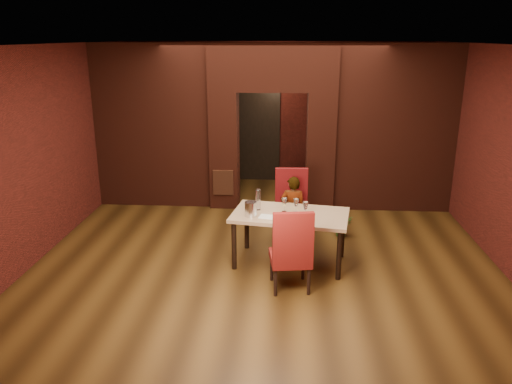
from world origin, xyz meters
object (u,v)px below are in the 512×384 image
wine_glass_b (296,206)px  water_bottle (258,199)px  wine_glass_c (305,209)px  wine_glass_a (284,205)px  person_seated (293,210)px  potted_plant (342,226)px  wine_bucket (251,209)px  chair_near (290,248)px  chair_far (292,207)px  dining_table (290,238)px

wine_glass_b → water_bottle: 0.58m
wine_glass_c → wine_glass_a: bearing=149.9°
person_seated → potted_plant: 1.01m
wine_glass_c → wine_bucket: (-0.79, -0.03, -0.00)m
wine_glass_c → water_bottle: (-0.71, 0.25, 0.05)m
chair_near → wine_glass_a: (-0.10, 0.85, 0.32)m
person_seated → potted_plant: person_seated is taller
wine_bucket → wine_glass_c: bearing=2.4°
wine_glass_b → potted_plant: (0.82, 1.07, -0.72)m
chair_far → water_bottle: 0.97m
wine_glass_a → potted_plant: wine_glass_a is taller
chair_near → dining_table: bearing=-97.9°
person_seated → chair_far: bearing=-79.0°
water_bottle → dining_table: bearing=-15.6°
wine_glass_a → water_bottle: size_ratio=0.64×
wine_glass_a → wine_bucket: size_ratio=0.98×
chair_far → person_seated: size_ratio=1.04×
chair_far → wine_bucket: (-0.60, -1.02, 0.30)m
wine_bucket → wine_glass_b: bearing=17.2°
person_seated → wine_glass_a: person_seated is taller
wine_glass_c → person_seated: bearing=101.2°
chair_far → wine_glass_a: (-0.12, -0.81, 0.30)m
chair_near → wine_glass_b: (0.08, 0.85, 0.32)m
chair_far → dining_table: bearing=-94.7°
wine_glass_c → wine_bucket: wine_glass_c is taller
wine_glass_a → water_bottle: (-0.40, 0.07, 0.06)m
wine_glass_b → wine_glass_c: wine_glass_c is taller
dining_table → person_seated: (0.04, 0.77, 0.18)m
wine_bucket → potted_plant: wine_bucket is taller
wine_glass_b → potted_plant: bearing=52.7°
person_seated → wine_bucket: 1.15m
person_seated → wine_glass_b: size_ratio=5.49×
dining_table → wine_bucket: 0.78m
person_seated → water_bottle: 0.91m
person_seated → wine_glass_b: 0.78m
person_seated → wine_glass_c: bearing=103.9°
person_seated → wine_glass_c: person_seated is taller
chair_near → person_seated: size_ratio=1.02×
chair_far → wine_bucket: 1.22m
chair_near → wine_glass_c: size_ratio=5.29×
chair_far → water_bottle: size_ratio=3.63×
wine_glass_a → potted_plant: bearing=47.0°
wine_glass_a → wine_glass_b: bearing=-2.7°
chair_far → water_bottle: (-0.51, -0.74, 0.36)m
chair_near → person_seated: (0.04, 1.56, -0.01)m
dining_table → water_bottle: bearing=173.3°
wine_glass_a → wine_glass_c: 0.36m
wine_glass_b → chair_far: bearing=93.9°
potted_plant → chair_near: bearing=-115.0°
wine_glass_c → potted_plant: bearing=61.2°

